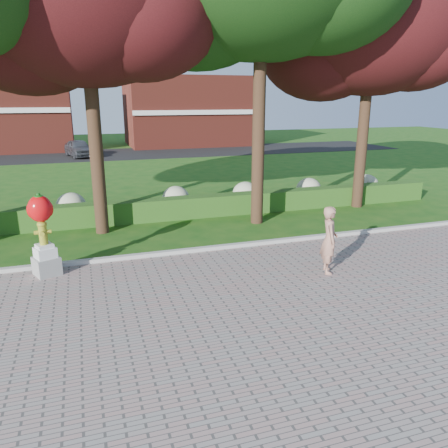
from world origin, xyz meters
TOP-DOWN VIEW (x-y plane):
  - ground at (0.00, 0.00)m, footprint 100.00×100.00m
  - walkway at (0.00, -4.00)m, footprint 40.00×14.00m
  - curb at (0.00, 3.00)m, footprint 40.00×0.18m
  - lawn_hedge at (0.00, 7.00)m, footprint 24.00×0.70m
  - hydrangea_row at (0.57, 8.00)m, footprint 20.10×1.10m
  - street at (0.00, 28.00)m, footprint 50.00×8.00m
  - building_right at (8.00, 34.00)m, footprint 12.00×8.00m
  - tree_far_right at (8.40, 6.58)m, footprint 7.88×6.72m
  - hydrant_sculpture at (-3.57, 2.50)m, footprint 0.76×0.76m
  - woman at (3.42, 0.39)m, footprint 0.61×0.75m
  - parked_car at (-2.61, 27.15)m, footprint 2.48×4.16m

SIDE VIEW (x-z plane):
  - ground at x=0.00m, z-range 0.00..0.00m
  - street at x=0.00m, z-range 0.00..0.02m
  - walkway at x=0.00m, z-range 0.00..0.04m
  - curb at x=0.00m, z-range 0.00..0.15m
  - lawn_hedge at x=0.00m, z-range 0.00..0.80m
  - hydrangea_row at x=0.57m, z-range 0.06..1.04m
  - parked_car at x=-2.61m, z-range 0.02..1.35m
  - woman at x=3.42m, z-range 0.04..1.81m
  - hydrant_sculpture at x=-3.57m, z-range 0.10..2.25m
  - building_right at x=8.00m, z-range 0.00..6.40m
  - tree_far_right at x=8.40m, z-range 1.86..12.07m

